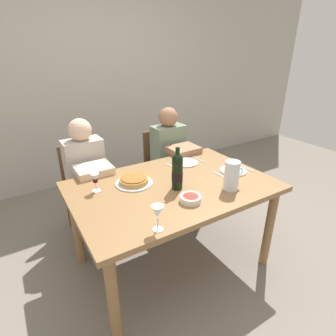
# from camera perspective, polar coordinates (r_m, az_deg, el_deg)

# --- Properties ---
(ground_plane) EXTENTS (8.00, 8.00, 0.00)m
(ground_plane) POSITION_cam_1_polar(r_m,az_deg,el_deg) (2.48, 0.87, -19.29)
(ground_plane) COLOR slate
(back_wall) EXTENTS (8.00, 0.10, 2.80)m
(back_wall) POSITION_cam_1_polar(r_m,az_deg,el_deg) (3.69, -17.08, 18.41)
(back_wall) COLOR #B2ADA3
(back_wall) RESTS_ON ground
(dining_table) EXTENTS (1.50, 1.00, 0.76)m
(dining_table) POSITION_cam_1_polar(r_m,az_deg,el_deg) (2.08, 0.98, -5.75)
(dining_table) COLOR olive
(dining_table) RESTS_ON ground
(wine_bottle) EXTENTS (0.08, 0.08, 0.32)m
(wine_bottle) POSITION_cam_1_polar(r_m,az_deg,el_deg) (1.91, 1.99, -0.75)
(wine_bottle) COLOR black
(wine_bottle) RESTS_ON dining_table
(water_pitcher) EXTENTS (0.16, 0.11, 0.22)m
(water_pitcher) POSITION_cam_1_polar(r_m,az_deg,el_deg) (1.97, 13.39, -1.92)
(water_pitcher) COLOR silver
(water_pitcher) RESTS_ON dining_table
(baked_tart) EXTENTS (0.28, 0.28, 0.06)m
(baked_tart) POSITION_cam_1_polar(r_m,az_deg,el_deg) (2.05, -7.30, -2.62)
(baked_tart) COLOR silver
(baked_tart) RESTS_ON dining_table
(salad_bowl) EXTENTS (0.14, 0.14, 0.05)m
(salad_bowl) POSITION_cam_1_polar(r_m,az_deg,el_deg) (1.80, 4.84, -6.41)
(salad_bowl) COLOR silver
(salad_bowl) RESTS_ON dining_table
(wine_glass_left_diner) EXTENTS (0.07, 0.07, 0.16)m
(wine_glass_left_diner) POSITION_cam_1_polar(r_m,az_deg,el_deg) (1.49, -2.24, -9.51)
(wine_glass_left_diner) COLOR silver
(wine_glass_left_diner) RESTS_ON dining_table
(wine_glass_right_diner) EXTENTS (0.06, 0.06, 0.14)m
(wine_glass_right_diner) POSITION_cam_1_polar(r_m,az_deg,el_deg) (1.96, -15.29, -2.28)
(wine_glass_right_diner) COLOR silver
(wine_glass_right_diner) RESTS_ON dining_table
(dinner_plate_left_setting) EXTENTS (0.22, 0.22, 0.01)m
(dinner_plate_left_setting) POSITION_cam_1_polar(r_m,az_deg,el_deg) (2.41, 3.79, 1.18)
(dinner_plate_left_setting) COLOR silver
(dinner_plate_left_setting) RESTS_ON dining_table
(dinner_plate_right_setting) EXTENTS (0.22, 0.22, 0.01)m
(dinner_plate_right_setting) POSITION_cam_1_polar(r_m,az_deg,el_deg) (2.31, 13.75, -0.54)
(dinner_plate_right_setting) COLOR silver
(dinner_plate_right_setting) RESTS_ON dining_table
(fork_left_setting) EXTENTS (0.03, 0.16, 0.00)m
(fork_left_setting) POSITION_cam_1_polar(r_m,az_deg,el_deg) (2.33, 0.77, 0.35)
(fork_left_setting) COLOR silver
(fork_left_setting) RESTS_ON dining_table
(knife_left_setting) EXTENTS (0.01, 0.18, 0.00)m
(knife_left_setting) POSITION_cam_1_polar(r_m,az_deg,el_deg) (2.49, 6.62, 1.80)
(knife_left_setting) COLOR silver
(knife_left_setting) RESTS_ON dining_table
(knife_right_setting) EXTENTS (0.02, 0.18, 0.00)m
(knife_right_setting) POSITION_cam_1_polar(r_m,az_deg,el_deg) (2.40, 16.11, 0.11)
(knife_right_setting) COLOR silver
(knife_right_setting) RESTS_ON dining_table
(spoon_right_setting) EXTENTS (0.03, 0.16, 0.00)m
(spoon_right_setting) POSITION_cam_1_polar(r_m,az_deg,el_deg) (2.21, 10.96, -1.48)
(spoon_right_setting) COLOR silver
(spoon_right_setting) RESTS_ON dining_table
(chair_left) EXTENTS (0.40, 0.40, 0.87)m
(chair_left) POSITION_cam_1_polar(r_m,az_deg,el_deg) (2.76, -17.45, -3.00)
(chair_left) COLOR brown
(chair_left) RESTS_ON ground
(diner_left) EXTENTS (0.34, 0.50, 1.16)m
(diner_left) POSITION_cam_1_polar(r_m,az_deg,el_deg) (2.50, -16.29, -2.67)
(diner_left) COLOR #B7B2A8
(diner_left) RESTS_ON ground
(chair_right) EXTENTS (0.41, 0.41, 0.87)m
(chair_right) POSITION_cam_1_polar(r_m,az_deg,el_deg) (3.06, -1.17, 0.92)
(chair_right) COLOR brown
(chair_right) RESTS_ON ground
(diner_right) EXTENTS (0.34, 0.51, 1.16)m
(diner_right) POSITION_cam_1_polar(r_m,az_deg,el_deg) (2.83, 1.30, 1.57)
(diner_right) COLOR gray
(diner_right) RESTS_ON ground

